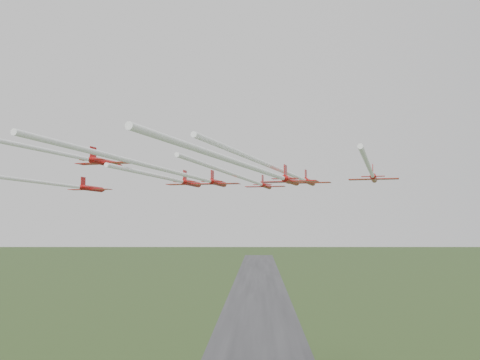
{
  "coord_description": "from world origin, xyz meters",
  "views": [
    {
      "loc": [
        0.47,
        -105.63,
        45.7
      ],
      "look_at": [
        -3.18,
        -2.98,
        53.88
      ],
      "focal_mm": 40.0,
      "sensor_mm": 36.0,
      "label": 1
    }
  ],
  "objects_px": {
    "jet_row3_right": "(371,173)",
    "jet_row4_left": "(71,156)",
    "jet_row2_left": "(178,180)",
    "jet_row3_mid": "(187,175)",
    "jet_row3_left": "(42,182)",
    "jet_lead": "(250,180)",
    "jet_row2_right": "(291,174)",
    "jet_row4_right": "(268,173)"
  },
  "relations": [
    {
      "from": "jet_row2_right",
      "to": "jet_row4_right",
      "type": "relative_size",
      "value": 1.25
    },
    {
      "from": "jet_row2_left",
      "to": "jet_row3_left",
      "type": "height_order",
      "value": "jet_row2_left"
    },
    {
      "from": "jet_row2_left",
      "to": "jet_row2_right",
      "type": "relative_size",
      "value": 0.67
    },
    {
      "from": "jet_row2_left",
      "to": "jet_row2_right",
      "type": "height_order",
      "value": "jet_row2_left"
    },
    {
      "from": "jet_row2_right",
      "to": "jet_row3_right",
      "type": "distance_m",
      "value": 13.71
    },
    {
      "from": "jet_row2_left",
      "to": "jet_row4_right",
      "type": "distance_m",
      "value": 40.26
    },
    {
      "from": "jet_row3_left",
      "to": "jet_row4_right",
      "type": "relative_size",
      "value": 1.2
    },
    {
      "from": "jet_row3_left",
      "to": "jet_row3_mid",
      "type": "xyz_separation_m",
      "value": [
        24.74,
        -6.78,
        0.48
      ]
    },
    {
      "from": "jet_row2_right",
      "to": "jet_row2_left",
      "type": "bearing_deg",
      "value": 161.9
    },
    {
      "from": "jet_row3_mid",
      "to": "jet_row3_right",
      "type": "distance_m",
      "value": 28.46
    },
    {
      "from": "jet_row3_right",
      "to": "jet_row4_right",
      "type": "distance_m",
      "value": 22.9
    },
    {
      "from": "jet_row2_right",
      "to": "jet_row4_right",
      "type": "xyz_separation_m",
      "value": [
        -4.12,
        -22.53,
        -1.87
      ]
    },
    {
      "from": "jet_lead",
      "to": "jet_row3_mid",
      "type": "height_order",
      "value": "jet_lead"
    },
    {
      "from": "jet_row3_left",
      "to": "jet_row4_left",
      "type": "distance_m",
      "value": 15.89
    },
    {
      "from": "jet_row2_left",
      "to": "jet_row4_left",
      "type": "xyz_separation_m",
      "value": [
        -10.38,
        -30.16,
        1.13
      ]
    },
    {
      "from": "jet_row2_right",
      "to": "jet_row3_right",
      "type": "xyz_separation_m",
      "value": [
        12.1,
        -6.44,
        -0.43
      ]
    },
    {
      "from": "jet_row3_left",
      "to": "jet_row3_mid",
      "type": "bearing_deg",
      "value": -4.82
    },
    {
      "from": "jet_row3_mid",
      "to": "jet_row4_left",
      "type": "distance_m",
      "value": 16.65
    },
    {
      "from": "jet_row2_left",
      "to": "jet_row2_right",
      "type": "xyz_separation_m",
      "value": [
        21.12,
        -13.91,
        -0.14
      ]
    },
    {
      "from": "jet_row2_left",
      "to": "jet_row3_mid",
      "type": "height_order",
      "value": "jet_row2_left"
    },
    {
      "from": "jet_lead",
      "to": "jet_row2_right",
      "type": "distance_m",
      "value": 18.42
    },
    {
      "from": "jet_row3_right",
      "to": "jet_lead",
      "type": "bearing_deg",
      "value": 143.15
    },
    {
      "from": "jet_row3_right",
      "to": "jet_row4_left",
      "type": "distance_m",
      "value": 44.73
    },
    {
      "from": "jet_lead",
      "to": "jet_row4_left",
      "type": "relative_size",
      "value": 1.51
    },
    {
      "from": "jet_row3_mid",
      "to": "jet_row4_right",
      "type": "relative_size",
      "value": 1.17
    },
    {
      "from": "jet_row2_left",
      "to": "jet_row4_right",
      "type": "relative_size",
      "value": 0.84
    },
    {
      "from": "jet_row3_left",
      "to": "jet_row4_right",
      "type": "xyz_separation_m",
      "value": [
        36.69,
        -18.86,
        -0.35
      ]
    },
    {
      "from": "jet_row3_left",
      "to": "jet_row4_right",
      "type": "distance_m",
      "value": 41.25
    },
    {
      "from": "jet_lead",
      "to": "jet_row4_left",
      "type": "height_order",
      "value": "jet_row4_left"
    },
    {
      "from": "jet_lead",
      "to": "jet_row2_left",
      "type": "xyz_separation_m",
      "value": [
        -14.03,
        -3.09,
        -0.23
      ]
    },
    {
      "from": "jet_row2_left",
      "to": "jet_row2_right",
      "type": "bearing_deg",
      "value": -21.89
    },
    {
      "from": "jet_row2_left",
      "to": "jet_row2_right",
      "type": "distance_m",
      "value": 25.29
    },
    {
      "from": "jet_lead",
      "to": "jet_row3_mid",
      "type": "distance_m",
      "value": 28.91
    },
    {
      "from": "jet_row4_left",
      "to": "jet_row4_right",
      "type": "xyz_separation_m",
      "value": [
        27.38,
        -6.29,
        -3.13
      ]
    },
    {
      "from": "jet_row2_left",
      "to": "jet_row4_left",
      "type": "relative_size",
      "value": 1.03
    },
    {
      "from": "jet_row3_right",
      "to": "jet_row4_left",
      "type": "relative_size",
      "value": 1.07
    },
    {
      "from": "jet_lead",
      "to": "jet_row4_right",
      "type": "height_order",
      "value": "jet_lead"
    },
    {
      "from": "jet_row2_right",
      "to": "jet_row4_left",
      "type": "xyz_separation_m",
      "value": [
        -31.5,
        -16.25,
        1.26
      ]
    },
    {
      "from": "jet_row3_left",
      "to": "jet_row4_left",
      "type": "xyz_separation_m",
      "value": [
        9.31,
        -12.58,
        2.77
      ]
    },
    {
      "from": "jet_row3_left",
      "to": "jet_row4_left",
      "type": "height_order",
      "value": "jet_row4_left"
    },
    {
      "from": "jet_row4_left",
      "to": "jet_row2_right",
      "type": "bearing_deg",
      "value": 41.25
    },
    {
      "from": "jet_row3_right",
      "to": "jet_row4_right",
      "type": "xyz_separation_m",
      "value": [
        -16.22,
        -16.1,
        -1.43
      ]
    }
  ]
}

